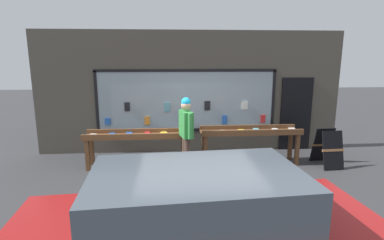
{
  "coord_description": "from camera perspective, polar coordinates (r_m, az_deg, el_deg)",
  "views": [
    {
      "loc": [
        -0.56,
        -5.98,
        2.66
      ],
      "look_at": [
        -0.07,
        0.96,
        1.2
      ],
      "focal_mm": 28.0,
      "sensor_mm": 36.0,
      "label": 1
    }
  ],
  "objects": [
    {
      "name": "ground_plane",
      "position": [
        6.57,
        1.2,
        -12.03
      ],
      "size": [
        40.0,
        40.0,
        0.0
      ],
      "primitive_type": "plane",
      "color": "#38383A"
    },
    {
      "name": "shopfront_facade",
      "position": [
        8.45,
        -0.03,
        5.15
      ],
      "size": [
        8.52,
        0.29,
        3.38
      ],
      "color": "#4C473D",
      "rests_on": "ground_plane"
    },
    {
      "name": "display_table_left",
      "position": [
        7.45,
        -10.47,
        -3.46
      ],
      "size": [
        2.5,
        0.58,
        0.9
      ],
      "color": "brown",
      "rests_on": "ground_plane"
    },
    {
      "name": "display_table_right",
      "position": [
        7.65,
        11.01,
        -2.77
      ],
      "size": [
        2.5,
        0.6,
        0.94
      ],
      "color": "brown",
      "rests_on": "ground_plane"
    },
    {
      "name": "person_browsing",
      "position": [
        6.89,
        -1.13,
        -1.62
      ],
      "size": [
        0.33,
        0.67,
        1.78
      ],
      "rotation": [
        0.0,
        0.0,
        1.81
      ],
      "color": "#4C382D",
      "rests_on": "ground_plane"
    },
    {
      "name": "small_dog",
      "position": [
        6.82,
        -4.77,
        -8.65
      ],
      "size": [
        0.3,
        0.61,
        0.41
      ],
      "rotation": [
        0.0,
        0.0,
        1.78
      ],
      "color": "#99724C",
      "rests_on": "ground_plane"
    },
    {
      "name": "sandwich_board_sign",
      "position": [
        8.18,
        24.4,
        -4.77
      ],
      "size": [
        0.57,
        0.76,
        0.92
      ],
      "rotation": [
        0.0,
        0.0,
        0.05
      ],
      "color": "black",
      "rests_on": "ground_plane"
    },
    {
      "name": "parked_car",
      "position": [
        3.69,
        0.87,
        -19.44
      ],
      "size": [
        4.34,
        2.07,
        1.41
      ],
      "rotation": [
        0.0,
        0.0,
        0.07
      ],
      "color": "#A51919",
      "rests_on": "ground_plane"
    }
  ]
}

